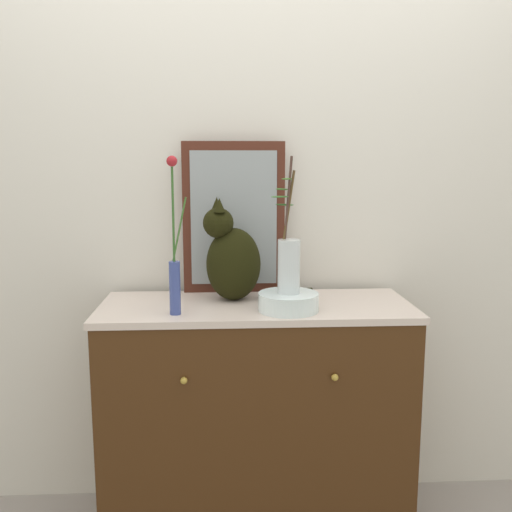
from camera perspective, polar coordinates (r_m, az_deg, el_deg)
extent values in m
cube|color=silver|center=(2.35, -0.42, 6.34)|extent=(4.40, 0.08, 2.60)
cube|color=#41250F|center=(2.27, 0.00, -16.34)|extent=(1.13, 0.45, 0.88)
cube|color=beige|center=(2.11, 0.00, -5.17)|extent=(1.15, 0.46, 0.02)
sphere|color=#B79338|center=(1.94, -7.28, -12.35)|extent=(0.02, 0.02, 0.02)
sphere|color=#B79338|center=(1.97, 7.96, -12.02)|extent=(0.02, 0.02, 0.02)
cube|color=#492016|center=(2.26, -2.25, 3.86)|extent=(0.40, 0.03, 0.60)
cube|color=gray|center=(2.24, -2.25, 3.83)|extent=(0.34, 0.01, 0.53)
ellipsoid|color=black|center=(2.14, -2.27, -0.84)|extent=(0.23, 0.19, 0.28)
sphere|color=black|center=(2.10, -3.83, 3.34)|extent=(0.11, 0.11, 0.11)
cone|color=black|center=(2.07, -3.71, 5.14)|extent=(0.04, 0.04, 0.05)
cone|color=black|center=(2.13, -3.98, 5.26)|extent=(0.04, 0.04, 0.05)
cylinder|color=black|center=(2.21, 3.07, -3.75)|extent=(0.21, 0.07, 0.03)
cylinder|color=#39488E|center=(1.96, -8.18, -3.22)|extent=(0.04, 0.04, 0.19)
cylinder|color=#335E27|center=(1.92, -8.35, 4.14)|extent=(0.01, 0.01, 0.32)
sphere|color=#A41E25|center=(1.92, -8.48, 9.44)|extent=(0.04, 0.04, 0.04)
cylinder|color=#39682A|center=(1.93, -7.72, 2.69)|extent=(0.05, 0.01, 0.22)
cylinder|color=white|center=(2.01, 3.29, -4.63)|extent=(0.21, 0.21, 0.06)
cylinder|color=silver|center=(1.98, 3.32, -1.07)|extent=(0.08, 0.08, 0.19)
cylinder|color=#4B381E|center=(1.97, 3.18, 4.07)|extent=(0.05, 0.02, 0.31)
ellipsoid|color=#295B22|center=(1.99, 2.90, 5.19)|extent=(0.08, 0.07, 0.01)
ellipsoid|color=#315F20|center=(2.01, 2.62, 6.74)|extent=(0.06, 0.08, 0.01)
cylinder|color=#452F27|center=(1.97, 3.18, 4.76)|extent=(0.04, 0.02, 0.36)
ellipsoid|color=#336028|center=(1.96, 2.46, 5.99)|extent=(0.08, 0.06, 0.01)
ellipsoid|color=#366823|center=(1.97, 3.13, 7.77)|extent=(0.05, 0.08, 0.01)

